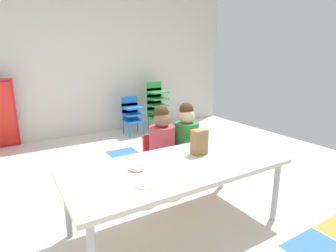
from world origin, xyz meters
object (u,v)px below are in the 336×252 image
at_px(donut_powdered_on_plate, 137,167).
at_px(kid_chair_blue_stack, 132,113).
at_px(paper_plate_center_table, 147,183).
at_px(seated_child_middle_seat, 186,136).
at_px(kid_chair_green_stack, 157,104).
at_px(seated_child_near_camera, 162,141).
at_px(paper_bag_brown, 199,142).
at_px(paper_plate_near_edge, 137,170).
at_px(craft_table, 177,170).

bearing_deg(donut_powdered_on_plate, kid_chair_blue_stack, 66.76).
bearing_deg(donut_powdered_on_plate, paper_plate_center_table, -98.79).
relative_size(seated_child_middle_seat, kid_chair_green_stack, 1.00).
distance_m(seated_child_near_camera, seated_child_middle_seat, 0.31).
distance_m(seated_child_near_camera, paper_plate_center_table, 0.99).
height_order(paper_plate_center_table, donut_powdered_on_plate, donut_powdered_on_plate).
height_order(paper_bag_brown, paper_plate_near_edge, paper_bag_brown).
relative_size(seated_child_middle_seat, paper_plate_near_edge, 5.10).
relative_size(paper_bag_brown, paper_plate_near_edge, 1.22).
bearing_deg(kid_chair_green_stack, paper_plate_near_edge, -121.72).
bearing_deg(paper_plate_center_table, donut_powdered_on_plate, 81.21).
bearing_deg(kid_chair_green_stack, paper_plate_center_table, -120.16).
xyz_separation_m(seated_child_near_camera, seated_child_middle_seat, (0.31, 0.00, 0.00)).
bearing_deg(paper_plate_near_edge, kid_chair_green_stack, 58.28).
xyz_separation_m(kid_chair_blue_stack, kid_chair_green_stack, (0.51, 0.00, 0.12)).
bearing_deg(paper_plate_near_edge, seated_child_near_camera, 46.47).
bearing_deg(donut_powdered_on_plate, seated_child_middle_seat, 33.90).
distance_m(kid_chair_blue_stack, paper_plate_center_table, 3.17).
relative_size(seated_child_middle_seat, donut_powdered_on_plate, 7.44).
relative_size(kid_chair_blue_stack, donut_powdered_on_plate, 5.52).
bearing_deg(paper_bag_brown, craft_table, -161.04).
height_order(kid_chair_green_stack, donut_powdered_on_plate, kid_chair_green_stack).
relative_size(seated_child_near_camera, paper_bag_brown, 4.17).
xyz_separation_m(kid_chair_blue_stack, paper_plate_near_edge, (-1.16, -2.69, 0.18)).
distance_m(seated_child_middle_seat, paper_plate_center_table, 1.20).
distance_m(craft_table, seated_child_near_camera, 0.67).
bearing_deg(paper_plate_center_table, seated_child_middle_seat, 42.26).
height_order(seated_child_near_camera, paper_plate_center_table, seated_child_near_camera).
bearing_deg(craft_table, seated_child_middle_seat, 50.08).
height_order(craft_table, seated_child_middle_seat, seated_child_middle_seat).
bearing_deg(seated_child_near_camera, paper_bag_brown, -82.19).
height_order(kid_chair_blue_stack, paper_plate_near_edge, kid_chair_blue_stack).
relative_size(seated_child_near_camera, kid_chair_blue_stack, 1.35).
xyz_separation_m(paper_bag_brown, paper_plate_center_table, (-0.65, -0.28, -0.11)).
bearing_deg(kid_chair_blue_stack, seated_child_middle_seat, -98.27).
distance_m(kid_chair_green_stack, paper_bag_brown, 2.86).
height_order(kid_chair_blue_stack, kid_chair_green_stack, kid_chair_green_stack).
height_order(paper_plate_near_edge, paper_plate_center_table, same).
height_order(seated_child_middle_seat, kid_chair_green_stack, seated_child_middle_seat).
height_order(kid_chair_blue_stack, paper_plate_center_table, kid_chair_blue_stack).
bearing_deg(kid_chair_green_stack, seated_child_near_camera, -117.88).
bearing_deg(paper_plate_near_edge, paper_bag_brown, 3.87).
height_order(paper_bag_brown, donut_powdered_on_plate, paper_bag_brown).
xyz_separation_m(craft_table, donut_powdered_on_plate, (-0.32, 0.06, 0.07)).
bearing_deg(kid_chair_blue_stack, seated_child_near_camera, -106.16).
relative_size(seated_child_near_camera, kid_chair_green_stack, 1.00).
bearing_deg(seated_child_middle_seat, seated_child_near_camera, 180.00).
bearing_deg(kid_chair_green_stack, craft_table, -116.01).
xyz_separation_m(craft_table, paper_plate_near_edge, (-0.32, 0.06, 0.05)).
bearing_deg(paper_bag_brown, seated_child_middle_seat, 66.09).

